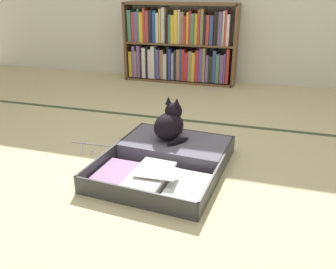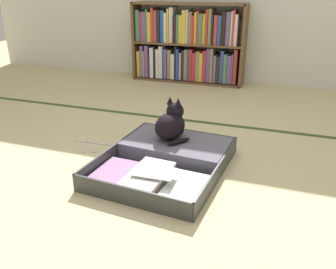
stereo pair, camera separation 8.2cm
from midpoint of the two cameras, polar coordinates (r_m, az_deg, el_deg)
ground_plane at (r=2.11m, az=-0.98°, el=-6.88°), size 10.00×10.00×0.00m
tatami_border at (r=2.96m, az=5.49°, el=2.13°), size 4.80×0.05×0.00m
bookshelf at (r=4.16m, az=3.65°, el=14.22°), size 1.30×0.26×0.88m
open_suitcase at (r=2.22m, az=1.11°, el=-3.89°), size 0.77×0.91×0.11m
black_cat at (r=2.31m, az=1.58°, el=1.72°), size 0.26×0.28×0.28m
clothes_hanger at (r=2.52m, az=-10.13°, el=-1.86°), size 0.46×0.24×0.01m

